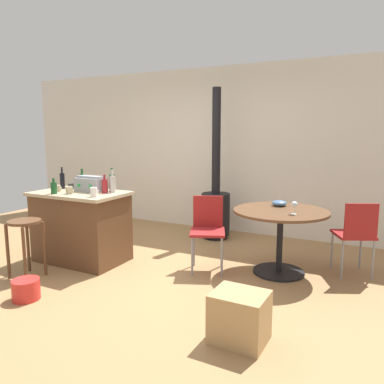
# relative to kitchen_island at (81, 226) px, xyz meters

# --- Properties ---
(ground_plane) EXTENTS (8.80, 8.80, 0.00)m
(ground_plane) POSITION_rel_kitchen_island_xyz_m (0.92, -0.07, -0.45)
(ground_plane) COLOR #A37A4C
(back_wall) EXTENTS (8.00, 0.10, 2.70)m
(back_wall) POSITION_rel_kitchen_island_xyz_m (0.92, 2.31, 0.90)
(back_wall) COLOR silver
(back_wall) RESTS_ON ground_plane
(kitchen_island) EXTENTS (1.17, 0.73, 0.89)m
(kitchen_island) POSITION_rel_kitchen_island_xyz_m (0.00, 0.00, 0.00)
(kitchen_island) COLOR brown
(kitchen_island) RESTS_ON ground_plane
(wooden_stool) EXTENTS (0.36, 0.36, 0.66)m
(wooden_stool) POSITION_rel_kitchen_island_xyz_m (-0.16, -0.72, 0.05)
(wooden_stool) COLOR brown
(wooden_stool) RESTS_ON ground_plane
(dining_table) EXTENTS (1.09, 1.09, 0.75)m
(dining_table) POSITION_rel_kitchen_island_xyz_m (2.38, 0.70, 0.13)
(dining_table) COLOR black
(dining_table) RESTS_ON ground_plane
(folding_chair_near) EXTENTS (0.52, 0.52, 0.88)m
(folding_chair_near) POSITION_rel_kitchen_island_xyz_m (1.58, 0.43, 0.08)
(folding_chair_near) COLOR maroon
(folding_chair_near) RESTS_ON ground_plane
(folding_chair_far) EXTENTS (0.53, 0.53, 0.87)m
(folding_chair_far) POSITION_rel_kitchen_island_xyz_m (3.17, 0.98, 0.07)
(folding_chair_far) COLOR maroon
(folding_chair_far) RESTS_ON ground_plane
(wood_stove) EXTENTS (0.44, 0.45, 2.30)m
(wood_stove) POSITION_rel_kitchen_island_xyz_m (1.12, 1.73, 0.10)
(wood_stove) COLOR black
(wood_stove) RESTS_ON ground_plane
(toolbox) EXTENTS (0.37, 0.23, 0.20)m
(toolbox) POSITION_rel_kitchen_island_xyz_m (0.10, 0.10, 0.54)
(toolbox) COLOR gray
(toolbox) RESTS_ON kitchen_island
(bottle_0) EXTENTS (0.08, 0.08, 0.30)m
(bottle_0) POSITION_rel_kitchen_island_xyz_m (0.32, 0.25, 0.56)
(bottle_0) COLOR #194C23
(bottle_0) RESTS_ON kitchen_island
(bottle_1) EXTENTS (0.06, 0.06, 0.29)m
(bottle_1) POSITION_rel_kitchen_island_xyz_m (-0.41, 0.12, 0.56)
(bottle_1) COLOR black
(bottle_1) RESTS_ON kitchen_island
(bottle_2) EXTENTS (0.07, 0.07, 0.19)m
(bottle_2) POSITION_rel_kitchen_island_xyz_m (-0.18, -0.24, 0.52)
(bottle_2) COLOR #194C23
(bottle_2) RESTS_ON kitchen_island
(bottle_3) EXTENTS (0.08, 0.08, 0.27)m
(bottle_3) POSITION_rel_kitchen_island_xyz_m (-0.16, 0.22, 0.55)
(bottle_3) COLOR #194C23
(bottle_3) RESTS_ON kitchen_island
(bottle_4) EXTENTS (0.07, 0.07, 0.23)m
(bottle_4) POSITION_rel_kitchen_island_xyz_m (0.34, 0.08, 0.53)
(bottle_4) COLOR maroon
(bottle_4) RESTS_ON kitchen_island
(bottle_5) EXTENTS (0.08, 0.08, 0.29)m
(bottle_5) POSITION_rel_kitchen_island_xyz_m (0.41, 0.15, 0.55)
(bottle_5) COLOR #B7B2AD
(bottle_5) RESTS_ON kitchen_island
(cup_0) EXTENTS (0.12, 0.09, 0.08)m
(cup_0) POSITION_rel_kitchen_island_xyz_m (-0.28, -0.10, 0.48)
(cup_0) COLOR tan
(cup_0) RESTS_ON kitchen_island
(cup_1) EXTENTS (0.11, 0.08, 0.11)m
(cup_1) POSITION_rel_kitchen_island_xyz_m (0.40, -0.19, 0.50)
(cup_1) COLOR white
(cup_1) RESTS_ON kitchen_island
(cup_2) EXTENTS (0.12, 0.08, 0.08)m
(cup_2) POSITION_rel_kitchen_island_xyz_m (-0.24, 0.11, 0.48)
(cup_2) COLOR #383838
(cup_2) RESTS_ON kitchen_island
(cup_3) EXTENTS (0.12, 0.08, 0.09)m
(cup_3) POSITION_rel_kitchen_island_xyz_m (-0.00, -0.17, 0.49)
(cup_3) COLOR tan
(cup_3) RESTS_ON kitchen_island
(wine_glass) EXTENTS (0.07, 0.07, 0.14)m
(wine_glass) POSITION_rel_kitchen_island_xyz_m (2.56, 0.53, 0.41)
(wine_glass) COLOR silver
(wine_glass) RESTS_ON dining_table
(serving_bowl) EXTENTS (0.18, 0.18, 0.07)m
(serving_bowl) POSITION_rel_kitchen_island_xyz_m (2.30, 0.93, 0.34)
(serving_bowl) COLOR #4C7099
(serving_bowl) RESTS_ON dining_table
(cardboard_box) EXTENTS (0.43, 0.36, 0.40)m
(cardboard_box) POSITION_rel_kitchen_island_xyz_m (2.45, -0.89, -0.25)
(cardboard_box) COLOR tan
(cardboard_box) RESTS_ON ground_plane
(plastic_bucket) EXTENTS (0.27, 0.27, 0.20)m
(plastic_bucket) POSITION_rel_kitchen_island_xyz_m (0.32, -1.13, -0.35)
(plastic_bucket) COLOR red
(plastic_bucket) RESTS_ON ground_plane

